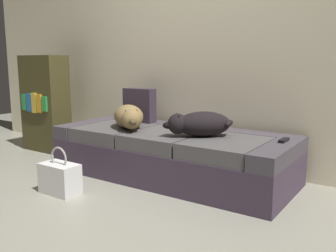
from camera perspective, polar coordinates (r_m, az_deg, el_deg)
The scene contains 9 objects.
ground_plane at distance 2.65m, azimuth -12.26°, elevation -13.23°, with size 10.00×10.00×0.00m, color gray.
back_wall at distance 3.73m, azimuth 5.47°, elevation 15.57°, with size 6.40×0.10×2.80m, color beige.
couch at distance 3.33m, azimuth 0.49°, elevation -4.33°, with size 2.15×0.87×0.42m.
dog_tan at distance 3.40m, azimuth -6.02°, elevation 1.43°, with size 0.54×0.52×0.21m.
dog_dark at distance 3.03m, azimuth 4.82°, elevation 0.33°, with size 0.53×0.49×0.21m.
tv_remote at distance 2.98m, azimuth 17.46°, elevation -2.10°, with size 0.04×0.15×0.02m, color black.
throw_pillow at distance 3.77m, azimuth -4.44°, elevation 3.22°, with size 0.34×0.12×0.34m, color #362B39.
handbag at distance 3.06m, azimuth -16.37°, elevation -7.69°, with size 0.32×0.18×0.38m.
bookshelf at distance 4.53m, azimuth -18.42°, elevation 3.32°, with size 0.56×0.30×1.10m.
Camera 1 is at (1.78, -1.66, 1.03)m, focal length 39.45 mm.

